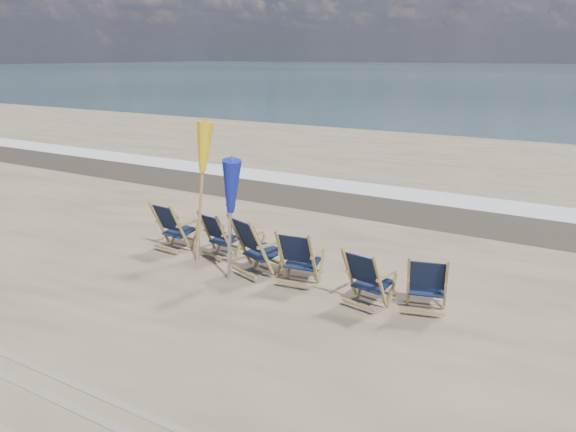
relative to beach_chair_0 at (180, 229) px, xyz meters
name	(u,v)px	position (x,y,z in m)	size (l,w,h in m)	color
surf_foam	(407,194)	(1.98, 6.65, -0.49)	(200.00, 1.40, 0.01)	silver
wet_sand_strip	(386,207)	(1.98, 5.15, -0.49)	(200.00, 2.60, 0.00)	#42362A
tire_tracks	(35,417)	(1.98, -4.45, -0.49)	(80.00, 1.30, 0.01)	gray
beach_chair_0	(180,229)	(0.00, 0.00, 0.00)	(0.63, 0.71, 0.98)	black
beach_chair_1	(225,238)	(0.92, 0.14, -0.05)	(0.57, 0.64, 0.88)	black
beach_chair_2	(261,251)	(2.00, -0.31, 0.04)	(0.68, 0.77, 1.07)	black
beach_chair_3	(313,261)	(2.85, -0.15, -0.01)	(0.62, 0.70, 0.97)	black
beach_chair_4	(379,283)	(4.06, -0.42, -0.03)	(0.59, 0.67, 0.93)	black
beach_chair_5	(446,287)	(4.89, -0.04, -0.03)	(0.59, 0.66, 0.92)	black
umbrella_yellow	(199,155)	(0.50, 0.04, 1.41)	(0.30, 0.30, 2.44)	olive
umbrella_blue	(229,191)	(1.57, -0.55, 1.03)	(0.30, 0.30, 2.04)	#A5A5AD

